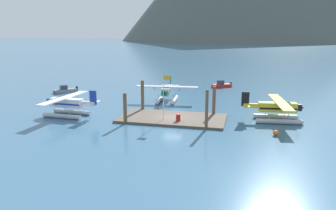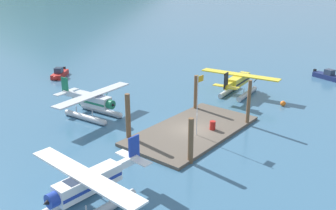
% 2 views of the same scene
% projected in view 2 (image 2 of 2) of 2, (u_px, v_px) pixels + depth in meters
% --- Properties ---
extents(ground_plane, '(1200.00, 1200.00, 0.00)m').
position_uv_depth(ground_plane, '(192.00, 132.00, 36.60)').
color(ground_plane, '#38607F').
extents(dock_platform, '(14.19, 7.28, 0.30)m').
position_uv_depth(dock_platform, '(192.00, 130.00, 36.55)').
color(dock_platform, brown).
rests_on(dock_platform, ground).
extents(piling_near_left, '(0.46, 0.46, 4.00)m').
position_uv_depth(piling_near_left, '(191.00, 141.00, 29.90)').
color(piling_near_left, brown).
rests_on(piling_near_left, ground).
extents(piling_near_right, '(0.37, 0.37, 4.85)m').
position_uv_depth(piling_near_right, '(249.00, 103.00, 37.43)').
color(piling_near_right, brown).
rests_on(piling_near_right, ground).
extents(piling_far_left, '(0.47, 0.47, 4.61)m').
position_uv_depth(piling_far_left, '(128.00, 118.00, 33.99)').
color(piling_far_left, brown).
rests_on(piling_far_left, ground).
extents(piling_far_right, '(0.46, 0.46, 4.18)m').
position_uv_depth(piling_far_right, '(196.00, 93.00, 41.61)').
color(piling_far_right, brown).
rests_on(piling_far_right, ground).
extents(flagpole, '(0.95, 0.10, 5.95)m').
position_uv_depth(flagpole, '(198.00, 98.00, 33.98)').
color(flagpole, silver).
rests_on(flagpole, dock_platform).
extents(fuel_drum, '(0.62, 0.62, 0.88)m').
position_uv_depth(fuel_drum, '(213.00, 125.00, 36.24)').
color(fuel_drum, '#AD1E19').
rests_on(fuel_drum, dock_platform).
extents(mooring_buoy, '(0.64, 0.64, 0.64)m').
position_uv_depth(mooring_buoy, '(283.00, 103.00, 43.62)').
color(mooring_buoy, orange).
rests_on(mooring_buoy, ground).
extents(seaplane_white_port_aft, '(7.98, 10.46, 3.84)m').
position_uv_depth(seaplane_white_port_aft, '(88.00, 187.00, 24.19)').
color(seaplane_white_port_aft, '#B7BABF').
rests_on(seaplane_white_port_aft, ground).
extents(seaplane_silver_bow_left, '(10.48, 7.96, 3.84)m').
position_uv_depth(seaplane_silver_bow_left, '(92.00, 103.00, 39.97)').
color(seaplane_silver_bow_left, '#B7BABF').
rests_on(seaplane_silver_bow_left, ground).
extents(seaplane_yellow_stbd_fwd, '(7.95, 10.49, 3.84)m').
position_uv_depth(seaplane_yellow_stbd_fwd, '(239.00, 83.00, 47.39)').
color(seaplane_yellow_stbd_fwd, '#B7BABF').
rests_on(seaplane_yellow_stbd_fwd, ground).
extents(boat_red_open_north, '(4.28, 3.67, 1.50)m').
position_uv_depth(boat_red_open_north, '(59.00, 74.00, 55.93)').
color(boat_red_open_north, '#B2231E').
rests_on(boat_red_open_north, ground).
extents(boat_navy_open_se, '(2.89, 4.66, 1.50)m').
position_uv_depth(boat_navy_open_se, '(328.00, 76.00, 54.82)').
color(boat_navy_open_se, navy).
rests_on(boat_navy_open_se, ground).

